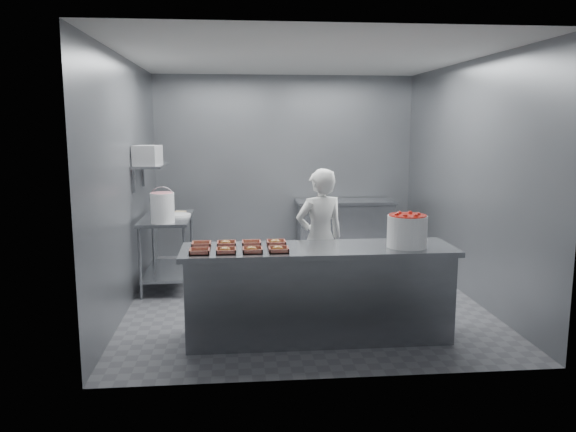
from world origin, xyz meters
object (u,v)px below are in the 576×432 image
object	(u,v)px
service_counter	(318,292)
glaze_bucket	(162,207)
tray_3	(278,249)
tray_2	(252,250)
tray_1	(226,250)
tray_4	(201,244)
worker	(320,239)
prep_table	(167,240)
tray_7	(276,242)
tray_0	(200,251)
tray_5	(226,243)
appliance	(147,155)
tray_6	(252,243)
strawberry_tub	(407,230)
back_counter	(345,229)

from	to	relation	value
service_counter	glaze_bucket	bearing A→B (deg)	137.39
tray_3	tray_2	bearing A→B (deg)	180.00
tray_1	tray_4	xyz separation A→B (m)	(-0.24, 0.30, -0.00)
tray_2	tray_3	bearing A→B (deg)	0.00
worker	glaze_bucket	bearing A→B (deg)	-33.83
tray_2	tray_4	xyz separation A→B (m)	(-0.48, 0.30, -0.00)
prep_table	tray_7	bearing A→B (deg)	-55.12
tray_0	tray_5	xyz separation A→B (m)	(0.24, 0.30, 0.00)
tray_1	tray_3	bearing A→B (deg)	0.00
prep_table	appliance	xyz separation A→B (m)	(-0.17, -0.25, 1.09)
tray_4	appliance	size ratio (longest dim) A/B	0.58
tray_5	appliance	bearing A→B (deg)	121.29
glaze_bucket	tray_5	bearing A→B (deg)	-60.61
tray_0	tray_6	world-z (taller)	same
service_counter	worker	world-z (taller)	worker
prep_table	strawberry_tub	distance (m)	3.24
tray_7	appliance	world-z (taller)	appliance
tray_6	prep_table	bearing A→B (deg)	119.48
tray_2	tray_4	world-z (taller)	tray_2
tray_1	tray_6	xyz separation A→B (m)	(0.24, 0.30, -0.00)
back_counter	tray_2	distance (m)	3.76
service_counter	tray_2	size ratio (longest dim) A/B	13.88
tray_2	back_counter	bearing A→B (deg)	65.70
tray_5	strawberry_tub	bearing A→B (deg)	-7.16
service_counter	tray_4	bearing A→B (deg)	172.36
tray_0	glaze_bucket	distance (m)	1.75
back_counter	worker	xyz separation A→B (m)	(-0.74, -2.31, 0.33)
service_counter	tray_3	distance (m)	0.63
tray_7	back_counter	bearing A→B (deg)	67.33
worker	appliance	size ratio (longest dim) A/B	4.91
tray_4	worker	bearing A→B (deg)	32.03
service_counter	tray_6	bearing A→B (deg)	166.71
worker	appliance	bearing A→B (deg)	-37.38
prep_table	tray_1	size ratio (longest dim) A/B	6.40
back_counter	tray_7	world-z (taller)	tray_7
appliance	glaze_bucket	bearing A→B (deg)	-37.55
tray_3	tray_6	bearing A→B (deg)	128.46
tray_1	tray_7	size ratio (longest dim) A/B	1.00
tray_1	tray_2	size ratio (longest dim) A/B	1.00
tray_3	glaze_bucket	world-z (taller)	glaze_bucket
tray_1	strawberry_tub	xyz separation A→B (m)	(1.71, 0.08, 0.14)
tray_2	tray_3	size ratio (longest dim) A/B	1.00
tray_6	worker	xyz separation A→B (m)	(0.79, 0.79, -0.13)
prep_table	tray_5	size ratio (longest dim) A/B	6.40
tray_5	tray_6	xyz separation A→B (m)	(0.24, 0.00, -0.00)
back_counter	tray_2	world-z (taller)	tray_2
back_counter	tray_1	xyz separation A→B (m)	(-1.77, -3.40, 0.47)
tray_3	tray_6	xyz separation A→B (m)	(-0.24, 0.30, -0.00)
tray_1	tray_5	world-z (taller)	same
tray_6	worker	bearing A→B (deg)	45.17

